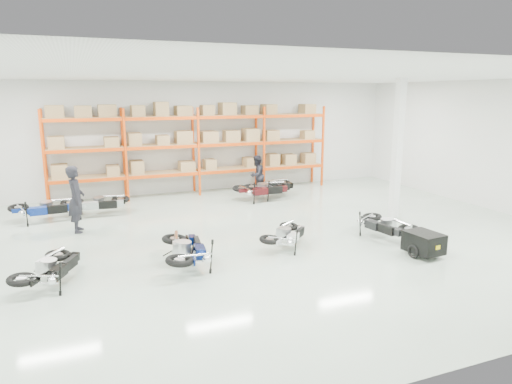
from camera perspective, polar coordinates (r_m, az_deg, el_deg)
name	(u,v)px	position (r m, az deg, el deg)	size (l,w,h in m)	color
room	(254,160)	(12.51, -0.22, 4.08)	(18.00, 18.00, 18.00)	#B2C7B6
pallet_rack	(196,138)	(18.62, -7.55, 6.65)	(11.28, 0.98, 3.62)	#E1450B
structural_column	(397,149)	(15.57, 17.25, 5.13)	(0.25, 0.25, 4.50)	white
moto_blue_centre	(186,244)	(10.85, -8.69, -6.49)	(0.82, 1.84, 1.13)	#061444
moto_silver_left	(287,231)	(12.09, 3.84, -4.83)	(0.70, 1.58, 0.97)	silver
moto_black_far_left	(50,263)	(10.68, -24.35, -8.08)	(0.74, 1.67, 1.02)	black
moto_touring_right	(384,221)	(13.37, 15.74, -3.46)	(0.75, 1.69, 1.03)	black
trailer	(424,243)	(12.24, 20.22, -5.97)	(0.77, 1.48, 0.61)	black
moto_back_a	(44,204)	(16.08, -24.93, -1.37)	(0.82, 1.84, 1.13)	navy
moto_back_b	(97,199)	(16.19, -19.26, -0.87)	(0.80, 1.80, 1.10)	#A3AAAD
moto_back_c	(271,183)	(17.93, 1.92, 1.09)	(0.83, 1.86, 1.14)	black
moto_back_d	(263,185)	(17.43, 0.82, 0.82)	(0.85, 1.91, 1.17)	#420D10
person_left	(76,199)	(14.37, -21.57, -0.84)	(0.72, 0.47, 1.98)	black
person_back	(257,175)	(18.35, 0.08, 2.11)	(0.78, 0.61, 1.61)	black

